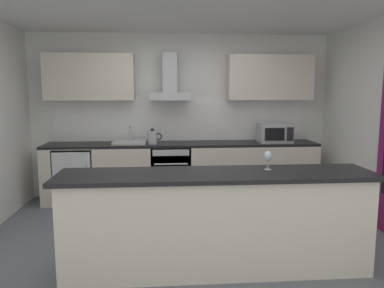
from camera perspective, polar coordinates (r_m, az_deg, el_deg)
The scene contains 14 objects.
ground at distance 4.37m, azimuth -0.32°, elevation -14.75°, with size 5.77×4.91×0.02m, color slate.
ceiling at distance 4.13m, azimuth -0.35°, elevation 21.00°, with size 5.77×4.91×0.02m, color white.
wall_back at distance 6.05m, azimuth -1.74°, elevation 4.42°, with size 5.77×0.12×2.60m, color white.
backsplash_tile at distance 5.98m, azimuth -1.70°, elevation 3.70°, with size 4.06×0.02×0.66m, color white.
counter_back at distance 5.79m, azimuth -1.52°, elevation -4.25°, with size 4.20×0.60×0.90m.
counter_island at distance 3.52m, azimuth 3.85°, elevation -11.93°, with size 2.92×0.64×0.95m.
upper_cabinets at distance 5.81m, azimuth -1.65°, elevation 10.28°, with size 4.14×0.32×0.70m.
oven at distance 5.76m, azimuth -3.32°, elevation -4.23°, with size 0.60×0.62×0.80m.
refrigerator at distance 5.91m, azimuth -17.50°, elevation -4.61°, with size 0.58×0.60×0.85m.
microwave at distance 5.90m, azimuth 12.72°, elevation 1.69°, with size 0.50×0.38×0.30m.
sink at distance 5.71m, azimuth -9.64°, elevation 0.34°, with size 0.50×0.40×0.26m.
kettle at distance 5.63m, azimuth -6.14°, elevation 1.09°, with size 0.29×0.15×0.24m.
range_hood at distance 5.76m, azimuth -3.46°, elevation 9.07°, with size 0.62×0.45×0.72m.
wine_glass at distance 3.56m, azimuth 11.70°, elevation -1.97°, with size 0.08×0.08×0.18m.
Camera 1 is at (-0.30, -4.02, 1.68)m, focal length 34.40 mm.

